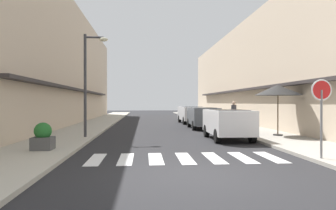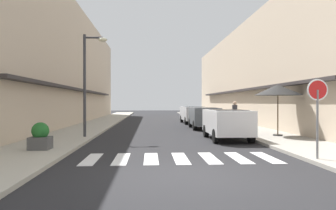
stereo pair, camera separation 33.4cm
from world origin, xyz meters
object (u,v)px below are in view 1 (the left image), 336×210
(planter_corner, at_px, (43,137))
(pedestrian_walking_near, at_px, (234,114))
(parked_car_mid, at_px, (203,115))
(parked_car_near, at_px, (228,121))
(round_street_sign, at_px, (321,98))
(street_lamp, at_px, (89,74))
(parked_car_far, at_px, (191,113))
(cafe_umbrella, at_px, (278,90))

(planter_corner, xyz_separation_m, pedestrian_walking_near, (9.47, 8.69, 0.49))
(parked_car_mid, bearing_deg, planter_corner, -127.48)
(parked_car_near, distance_m, round_street_sign, 6.14)
(round_street_sign, distance_m, pedestrian_walking_near, 11.20)
(round_street_sign, xyz_separation_m, street_lamp, (-8.07, 6.74, 1.29))
(parked_car_far, relative_size, pedestrian_walking_near, 2.55)
(parked_car_near, height_order, parked_car_mid, same)
(cafe_umbrella, relative_size, pedestrian_walking_near, 1.48)
(round_street_sign, distance_m, planter_corner, 9.43)
(round_street_sign, relative_size, planter_corner, 2.45)
(parked_car_near, height_order, pedestrian_walking_near, pedestrian_walking_near)
(parked_car_near, xyz_separation_m, round_street_sign, (1.31, -5.91, 1.03))
(parked_car_mid, xyz_separation_m, parked_car_far, (0.00, 5.62, 0.00))
(parked_car_mid, bearing_deg, cafe_umbrella, -64.18)
(street_lamp, xyz_separation_m, planter_corner, (-0.92, -4.27, -2.67))
(parked_car_mid, height_order, planter_corner, parked_car_mid)
(parked_car_mid, bearing_deg, parked_car_near, -90.00)
(parked_car_far, relative_size, round_street_sign, 1.88)
(parked_car_mid, distance_m, round_street_sign, 12.59)
(street_lamp, xyz_separation_m, pedestrian_walking_near, (8.55, 4.42, -2.18))
(round_street_sign, relative_size, street_lamp, 0.47)
(cafe_umbrella, xyz_separation_m, planter_corner, (-10.50, -4.19, -1.88))
(pedestrian_walking_near, bearing_deg, parked_car_near, -179.51)
(street_lamp, bearing_deg, planter_corner, -102.17)
(parked_car_mid, height_order, round_street_sign, round_street_sign)
(parked_car_near, relative_size, parked_car_mid, 0.96)
(parked_car_far, height_order, round_street_sign, round_street_sign)
(street_lamp, xyz_separation_m, cafe_umbrella, (9.58, -0.09, -0.79))
(cafe_umbrella, height_order, planter_corner, cafe_umbrella)
(parked_car_far, relative_size, street_lamp, 0.89)
(parked_car_far, xyz_separation_m, street_lamp, (-6.76, -11.36, 2.32))
(parked_car_mid, bearing_deg, pedestrian_walking_near, -36.38)
(parked_car_near, bearing_deg, parked_car_mid, 90.00)
(round_street_sign, height_order, pedestrian_walking_near, round_street_sign)
(street_lamp, bearing_deg, round_street_sign, -39.86)
(pedestrian_walking_near, bearing_deg, round_street_sign, -163.08)
(planter_corner, bearing_deg, round_street_sign, -15.33)
(planter_corner, height_order, pedestrian_walking_near, pedestrian_walking_near)
(round_street_sign, height_order, cafe_umbrella, cafe_umbrella)
(parked_car_far, relative_size, cafe_umbrella, 1.73)
(round_street_sign, height_order, street_lamp, street_lamp)
(parked_car_near, xyz_separation_m, pedestrian_walking_near, (1.80, 5.24, 0.14))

